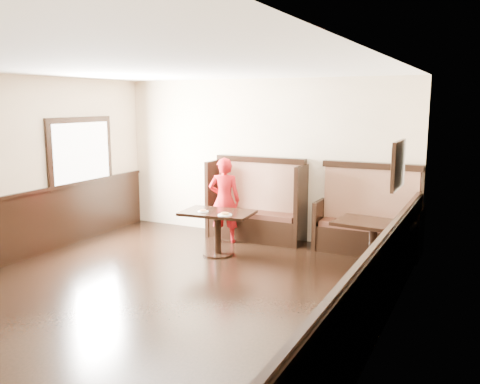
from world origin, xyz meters
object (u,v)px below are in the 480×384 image
Objects in this scene: table_main at (217,222)px; booth_neighbor at (368,223)px; table_neighbor at (373,235)px; booth_main at (257,209)px; child at (224,200)px.

booth_neighbor is at bearing 24.53° from table_main.
booth_neighbor reaches higher than table_neighbor.
booth_main is 1.95m from booth_neighbor.
child is at bearing 175.82° from table_neighbor.
booth_neighbor is (1.95, -0.00, -0.05)m from booth_main.
booth_main and booth_neighbor have the same top height.
booth_main is 2.42m from table_neighbor.
table_neighbor is 0.77× the size of child.
child is at bearing 105.01° from table_main.
table_neighbor is at bearing -73.18° from booth_neighbor.
booth_neighbor is 1.12× the size of child.
table_main is at bearing -97.01° from booth_main.
booth_main is 1.06× the size of booth_neighbor.
table_neighbor is at bearing 148.36° from child.
booth_main is 1.55× the size of table_neighbor.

